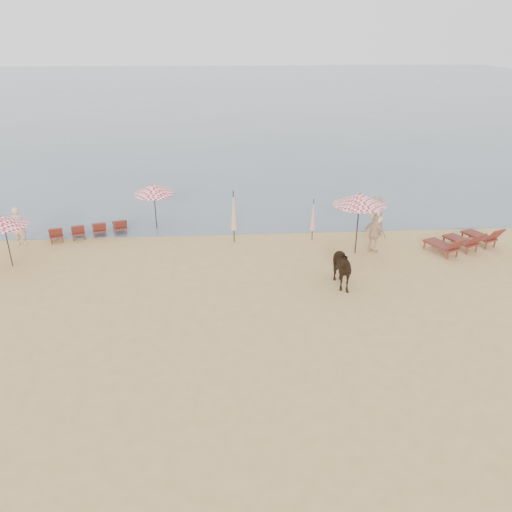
{
  "coord_description": "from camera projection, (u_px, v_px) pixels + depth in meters",
  "views": [
    {
      "loc": [
        -1.16,
        -11.87,
        8.62
      ],
      "look_at": [
        0.0,
        5.0,
        1.1
      ],
      "focal_mm": 35.0,
      "sensor_mm": 36.0,
      "label": 1
    }
  ],
  "objects": [
    {
      "name": "umbrella_open_left_b",
      "position": [
        154.0,
        189.0,
        23.38
      ],
      "size": [
        1.81,
        1.85,
        2.31
      ],
      "rotation": [
        0.0,
        0.0,
        0.1
      ],
      "color": "black",
      "rests_on": "ground"
    },
    {
      "name": "lounger_cluster_left",
      "position": [
        89.0,
        229.0,
        23.11
      ],
      "size": [
        3.68,
        2.41,
        0.54
      ],
      "rotation": [
        0.0,
        0.0,
        0.31
      ],
      "color": "maroon",
      "rests_on": "ground"
    },
    {
      "name": "sea",
      "position": [
        227.0,
        88.0,
        87.32
      ],
      "size": [
        160.0,
        140.0,
        0.06
      ],
      "primitive_type": "cube",
      "color": "#51606B",
      "rests_on": "ground"
    },
    {
      "name": "beachgoer_left",
      "position": [
        18.0,
        226.0,
        21.96
      ],
      "size": [
        0.68,
        0.47,
        1.79
      ],
      "primitive_type": "imported",
      "rotation": [
        0.0,
        0.0,
        3.07
      ],
      "color": "#DFA88B",
      "rests_on": "ground"
    },
    {
      "name": "umbrella_open_left_a",
      "position": [
        3.0,
        221.0,
        19.51
      ],
      "size": [
        1.9,
        1.9,
        2.16
      ],
      "rotation": [
        0.0,
        0.0,
        -0.02
      ],
      "color": "black",
      "rests_on": "ground"
    },
    {
      "name": "ground",
      "position": [
        268.0,
        361.0,
        14.39
      ],
      "size": [
        120.0,
        120.0,
        0.0
      ],
      "primitive_type": "plane",
      "color": "tan",
      "rests_on": "ground"
    },
    {
      "name": "umbrella_closed_left",
      "position": [
        234.0,
        211.0,
        22.1
      ],
      "size": [
        0.29,
        0.29,
        2.4
      ],
      "rotation": [
        0.0,
        0.0,
        0.13
      ],
      "color": "black",
      "rests_on": "ground"
    },
    {
      "name": "umbrella_closed_right",
      "position": [
        313.0,
        215.0,
        22.41
      ],
      "size": [
        0.24,
        0.24,
        1.96
      ],
      "rotation": [
        0.0,
        0.0,
        -0.41
      ],
      "color": "black",
      "rests_on": "ground"
    },
    {
      "name": "beachgoer_right_a",
      "position": [
        375.0,
        217.0,
        22.91
      ],
      "size": [
        1.19,
        1.18,
        1.93
      ],
      "primitive_type": "imported",
      "rotation": [
        0.0,
        0.0,
        3.89
      ],
      "color": "#D8B087",
      "rests_on": "ground"
    },
    {
      "name": "umbrella_open_right",
      "position": [
        360.0,
        199.0,
        20.49
      ],
      "size": [
        2.21,
        2.21,
        2.7
      ],
      "rotation": [
        0.0,
        0.0,
        -0.37
      ],
      "color": "black",
      "rests_on": "ground"
    },
    {
      "name": "lounger_cluster_right",
      "position": [
        465.0,
        240.0,
        21.64
      ],
      "size": [
        3.45,
        2.81,
        0.66
      ],
      "rotation": [
        0.0,
        0.0,
        0.41
      ],
      "color": "maroon",
      "rests_on": "ground"
    },
    {
      "name": "beachgoer_right_b",
      "position": [
        374.0,
        234.0,
        21.24
      ],
      "size": [
        1.02,
        0.96,
        1.69
      ],
      "primitive_type": "imported",
      "rotation": [
        0.0,
        0.0,
        2.42
      ],
      "color": "tan",
      "rests_on": "ground"
    },
    {
      "name": "cow",
      "position": [
        338.0,
        266.0,
        18.39
      ],
      "size": [
        1.04,
        1.96,
        1.59
      ],
      "primitive_type": "imported",
      "rotation": [
        0.0,
        0.0,
        0.1
      ],
      "color": "black",
      "rests_on": "ground"
    }
  ]
}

